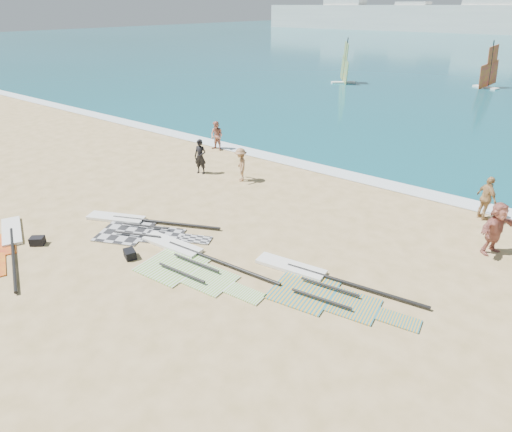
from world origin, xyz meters
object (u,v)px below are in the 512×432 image
Objects in this scene: person_wetsuit at (200,157)px; beachgoer_mid at (241,165)px; gear_bag_near at (37,241)px; rig_green at (187,260)px; beachgoer_left at (217,136)px; beachgoer_back at (487,198)px; rig_orange at (317,284)px; beachgoer_right at (496,228)px; rig_grey at (136,226)px; gear_bag_far at (130,254)px.

person_wetsuit is 2.40m from beachgoer_mid.
beachgoer_mid reaches higher than gear_bag_near.
rig_green is at bearing 25.90° from gear_bag_near.
beachgoer_left is 0.94× the size of beachgoer_back.
beachgoer_left is at bearing 40.67° from beachgoer_back.
rig_orange is at bearing 23.01° from gear_bag_near.
rig_green is 3.48× the size of beachgoer_mid.
beachgoer_back is 0.95× the size of beachgoer_right.
rig_grey is at bearing -70.38° from beachgoer_left.
gear_bag_near reaches higher than rig_orange.
rig_grey is 10.60m from beachgoer_left.
person_wetsuit is at bearing 85.75° from rig_grey.
beachgoer_right is (13.96, 0.49, 0.06)m from person_wetsuit.
gear_bag_near is at bearing -157.99° from rig_green.
person_wetsuit is at bearing -64.33° from beachgoer_left.
person_wetsuit is at bearing 117.15° from gear_bag_far.
rig_grey is at bearing 179.56° from rig_orange.
beachgoer_back is (13.11, 3.23, 0.02)m from person_wetsuit.
beachgoer_mid is (-7.67, 5.57, 0.80)m from rig_orange.
rig_grey is 7.85m from rig_orange.
rig_grey is 3.30× the size of beachgoer_left.
person_wetsuit is (-0.44, 9.18, 0.76)m from gear_bag_near.
beachgoer_mid is 0.91× the size of beachgoer_back.
beachgoer_mid is at bearing 117.82° from beachgoer_right.
beachgoer_right is (11.60, 0.03, 0.13)m from beachgoer_mid.
rig_green is 1.02× the size of rig_orange.
beachgoer_right is at bearing 44.52° from beachgoer_mid.
rig_grey is at bearing -85.53° from person_wetsuit.
gear_bag_near is 3.81m from gear_bag_far.
beachgoer_right is (16.03, -3.09, 0.10)m from beachgoer_left.
beachgoer_left is at bearing -170.75° from beachgoer_mid.
person_wetsuit is (-5.72, 6.61, 0.87)m from rig_green.
beachgoer_mid reaches higher than gear_bag_far.
beachgoer_back is (15.18, -0.35, 0.06)m from beachgoer_left.
person_wetsuit reaches higher than beachgoer_mid.
rig_orange is 8.93m from beachgoer_back.
beachgoer_right reaches higher than rig_grey.
beachgoer_right is at bearing -15.34° from beachgoer_left.
beachgoer_right reaches higher than rig_green.
gear_bag_near is 0.26× the size of beachgoer_back.
rig_orange is 11.87× the size of gear_bag_near.
rig_green is 12.13× the size of gear_bag_near.
rig_green reaches higher than rig_orange.
rig_green is at bearing -168.19° from rig_orange.
rig_green is 10.92m from beachgoer_right.
beachgoer_right is at bearing -13.70° from person_wetsuit.
person_wetsuit is at bearing 119.70° from beachgoer_right.
rig_grey is 11.51× the size of gear_bag_far.
gear_bag_far is 0.26× the size of beachgoer_right.
beachgoer_left reaches higher than rig_grey.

